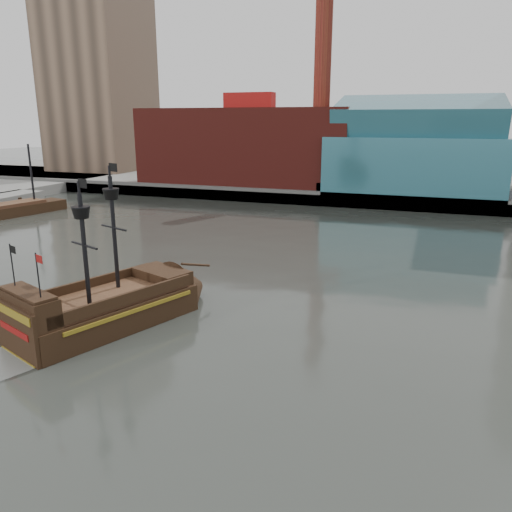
% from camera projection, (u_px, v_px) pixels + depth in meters
% --- Properties ---
extents(ground, '(400.00, 400.00, 0.00)m').
position_uv_depth(ground, '(178.00, 372.00, 30.61)').
color(ground, '#262924').
rests_on(ground, ground).
extents(promenade_far, '(220.00, 60.00, 2.00)m').
position_uv_depth(promenade_far, '(370.00, 182.00, 113.87)').
color(promenade_far, slate).
rests_on(promenade_far, ground).
extents(seawall, '(220.00, 1.00, 2.60)m').
position_uv_depth(seawall, '(349.00, 200.00, 87.01)').
color(seawall, '#4C4C49').
rests_on(seawall, ground).
extents(skyline, '(149.00, 45.00, 62.00)m').
position_uv_depth(skyline, '(399.00, 69.00, 99.18)').
color(skyline, brown).
rests_on(skyline, promenade_far).
extents(pirate_ship, '(10.82, 17.79, 12.80)m').
position_uv_depth(pirate_ship, '(104.00, 312.00, 36.97)').
color(pirate_ship, black).
rests_on(pirate_ship, ground).
extents(docked_vessel, '(8.17, 18.98, 12.59)m').
position_uv_depth(docked_vessel, '(9.00, 211.00, 79.26)').
color(docked_vessel, black).
rests_on(docked_vessel, ground).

